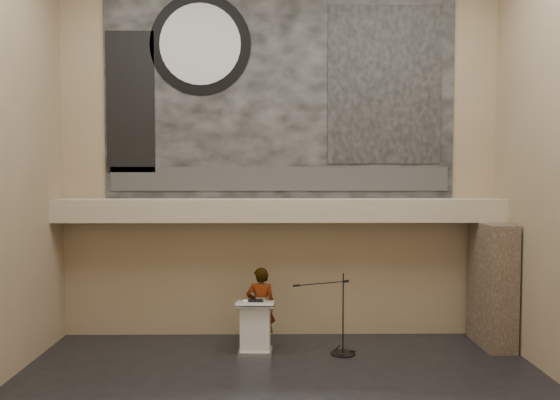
{
  "coord_description": "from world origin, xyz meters",
  "views": [
    {
      "loc": [
        -0.14,
        -8.61,
        3.82
      ],
      "look_at": [
        0.0,
        3.2,
        3.2
      ],
      "focal_mm": 35.0,
      "sensor_mm": 36.0,
      "label": 1
    }
  ],
  "objects": [
    {
      "name": "banner_clock_rim",
      "position": [
        -1.8,
        3.93,
        6.7
      ],
      "size": [
        2.3,
        0.02,
        2.3
      ],
      "primitive_type": "cylinder",
      "rotation": [
        1.57,
        0.0,
        0.0
      ],
      "color": "black",
      "rests_on": "banner"
    },
    {
      "name": "mic_stand",
      "position": [
        1.28,
        2.58,
        0.25
      ],
      "size": [
        1.31,
        0.69,
        1.71
      ],
      "rotation": [
        0.0,
        0.0,
        0.38
      ],
      "color": "black",
      "rests_on": "floor"
    },
    {
      "name": "sprinkler_right",
      "position": [
        1.9,
        3.55,
        2.67
      ],
      "size": [
        0.04,
        0.04,
        0.06
      ],
      "primitive_type": "cylinder",
      "color": "#B2893D",
      "rests_on": "soffit"
    },
    {
      "name": "banner_text_strip",
      "position": [
        0.0,
        3.93,
        3.65
      ],
      "size": [
        7.76,
        0.02,
        0.55
      ],
      "primitive_type": "cube",
      "color": "#2F2F2F",
      "rests_on": "banner"
    },
    {
      "name": "banner_clock_face",
      "position": [
        -1.8,
        3.91,
        6.7
      ],
      "size": [
        1.84,
        0.02,
        1.84
      ],
      "primitive_type": "cylinder",
      "rotation": [
        1.57,
        0.0,
        0.0
      ],
      "color": "silver",
      "rests_on": "banner"
    },
    {
      "name": "banner",
      "position": [
        0.0,
        3.97,
        5.7
      ],
      "size": [
        8.0,
        0.05,
        5.0
      ],
      "primitive_type": "cube",
      "color": "black",
      "rests_on": "wall_back"
    },
    {
      "name": "stone_pier",
      "position": [
        4.65,
        3.15,
        1.35
      ],
      "size": [
        0.6,
        1.4,
        2.7
      ],
      "primitive_type": "cube",
      "color": "#44362A",
      "rests_on": "floor"
    },
    {
      "name": "binder",
      "position": [
        -0.52,
        2.64,
        1.12
      ],
      "size": [
        0.34,
        0.29,
        0.04
      ],
      "primitive_type": "cube",
      "rotation": [
        0.0,
        0.0,
        0.21
      ],
      "color": "black",
      "rests_on": "lectern"
    },
    {
      "name": "lectern",
      "position": [
        -0.52,
        2.68,
        0.55
      ],
      "size": [
        0.82,
        0.6,
        1.14
      ],
      "rotation": [
        0.0,
        0.0,
        -0.05
      ],
      "color": "silver",
      "rests_on": "floor"
    },
    {
      "name": "banner_building_print",
      "position": [
        2.4,
        3.93,
        5.8
      ],
      "size": [
        2.6,
        0.02,
        3.6
      ],
      "primitive_type": "cube",
      "color": "black",
      "rests_on": "banner"
    },
    {
      "name": "wall_front",
      "position": [
        0.0,
        -4.0,
        4.25
      ],
      "size": [
        10.0,
        0.02,
        8.5
      ],
      "primitive_type": "cube",
      "color": "#907F5B",
      "rests_on": "floor"
    },
    {
      "name": "soffit",
      "position": [
        0.0,
        3.6,
        2.95
      ],
      "size": [
        10.0,
        0.8,
        0.5
      ],
      "primitive_type": "cube",
      "color": "tan",
      "rests_on": "wall_back"
    },
    {
      "name": "speaker_person",
      "position": [
        -0.42,
        3.09,
        0.87
      ],
      "size": [
        0.65,
        0.43,
        1.75
      ],
      "primitive_type": "imported",
      "rotation": [
        0.0,
        0.0,
        3.12
      ],
      "color": "silver",
      "rests_on": "floor"
    },
    {
      "name": "wall_back",
      "position": [
        0.0,
        4.0,
        4.25
      ],
      "size": [
        10.0,
        0.02,
        8.5
      ],
      "primitive_type": "cube",
      "color": "#907F5B",
      "rests_on": "floor"
    },
    {
      "name": "papers",
      "position": [
        -0.67,
        2.68,
        1.1
      ],
      "size": [
        0.23,
        0.31,
        0.0
      ],
      "primitive_type": "cube",
      "rotation": [
        0.0,
        0.0,
        0.06
      ],
      "color": "white",
      "rests_on": "lectern"
    },
    {
      "name": "sprinkler_left",
      "position": [
        -1.6,
        3.55,
        2.67
      ],
      "size": [
        0.04,
        0.04,
        0.06
      ],
      "primitive_type": "cylinder",
      "color": "#B2893D",
      "rests_on": "soffit"
    },
    {
      "name": "banner_brick_print",
      "position": [
        -3.4,
        3.93,
        5.4
      ],
      "size": [
        1.1,
        0.02,
        3.2
      ],
      "primitive_type": "cube",
      "color": "black",
      "rests_on": "banner"
    }
  ]
}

